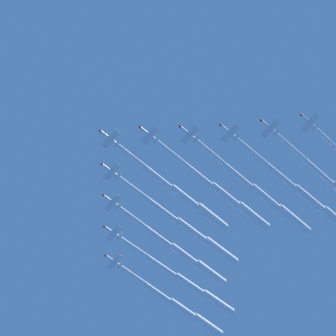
{
  "coord_description": "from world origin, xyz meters",
  "views": [
    {
      "loc": [
        127.01,
        49.87,
        -34.12
      ],
      "look_at": [
        0.0,
        0.0,
        173.91
      ],
      "focal_mm": 66.59,
      "sensor_mm": 36.0,
      "label": 1
    }
  ],
  "objects_px": {
    "jet_port_mid": "(269,200)",
    "jet_trail_starboard": "(185,310)",
    "jet_starboard_mid": "(187,256)",
    "jet_port_inner": "(228,197)",
    "jet_starboard_inner": "(195,232)",
    "jet_port_outer": "(313,201)",
    "jet_starboard_outer": "(193,286)",
    "jet_lead": "(187,199)"
  },
  "relations": [
    {
      "from": "jet_starboard_mid",
      "to": "jet_port_outer",
      "type": "xyz_separation_m",
      "value": [
        11.31,
        59.6,
        -2.72
      ]
    },
    {
      "from": "jet_port_inner",
      "to": "jet_starboard_inner",
      "type": "bearing_deg",
      "value": -122.69
    },
    {
      "from": "jet_lead",
      "to": "jet_trail_starboard",
      "type": "height_order",
      "value": "jet_lead"
    },
    {
      "from": "jet_lead",
      "to": "jet_starboard_mid",
      "type": "relative_size",
      "value": 0.97
    },
    {
      "from": "jet_port_mid",
      "to": "jet_trail_starboard",
      "type": "relative_size",
      "value": 1.03
    },
    {
      "from": "jet_lead",
      "to": "jet_starboard_inner",
      "type": "bearing_deg",
      "value": -169.5
    },
    {
      "from": "jet_port_mid",
      "to": "jet_port_outer",
      "type": "relative_size",
      "value": 0.96
    },
    {
      "from": "jet_port_inner",
      "to": "jet_port_mid",
      "type": "bearing_deg",
      "value": 111.72
    },
    {
      "from": "jet_lead",
      "to": "jet_trail_starboard",
      "type": "bearing_deg",
      "value": -158.62
    },
    {
      "from": "jet_starboard_inner",
      "to": "jet_starboard_mid",
      "type": "xyz_separation_m",
      "value": [
        -11.61,
        -7.92,
        0.13
      ]
    },
    {
      "from": "jet_port_mid",
      "to": "jet_starboard_outer",
      "type": "relative_size",
      "value": 0.99
    },
    {
      "from": "jet_port_mid",
      "to": "jet_starboard_mid",
      "type": "height_order",
      "value": "jet_starboard_mid"
    },
    {
      "from": "jet_port_inner",
      "to": "jet_port_mid",
      "type": "height_order",
      "value": "jet_port_inner"
    },
    {
      "from": "jet_port_outer",
      "to": "jet_trail_starboard",
      "type": "relative_size",
      "value": 1.08
    },
    {
      "from": "jet_port_inner",
      "to": "jet_trail_starboard",
      "type": "distance_m",
      "value": 65.9
    },
    {
      "from": "jet_port_mid",
      "to": "jet_port_inner",
      "type": "bearing_deg",
      "value": -68.28
    },
    {
      "from": "jet_starboard_outer",
      "to": "jet_starboard_inner",
      "type": "bearing_deg",
      "value": 21.91
    },
    {
      "from": "jet_port_inner",
      "to": "jet_starboard_mid",
      "type": "height_order",
      "value": "jet_port_inner"
    },
    {
      "from": "jet_port_mid",
      "to": "jet_trail_starboard",
      "type": "bearing_deg",
      "value": -130.69
    },
    {
      "from": "jet_starboard_mid",
      "to": "jet_port_outer",
      "type": "bearing_deg",
      "value": 79.25
    },
    {
      "from": "jet_port_inner",
      "to": "jet_starboard_outer",
      "type": "distance_m",
      "value": 51.08
    },
    {
      "from": "jet_port_outer",
      "to": "jet_starboard_outer",
      "type": "relative_size",
      "value": 1.03
    },
    {
      "from": "jet_starboard_mid",
      "to": "jet_starboard_outer",
      "type": "height_order",
      "value": "jet_starboard_mid"
    },
    {
      "from": "jet_starboard_inner",
      "to": "jet_port_outer",
      "type": "height_order",
      "value": "jet_starboard_inner"
    },
    {
      "from": "jet_trail_starboard",
      "to": "jet_starboard_mid",
      "type": "bearing_deg",
      "value": 22.06
    },
    {
      "from": "jet_port_mid",
      "to": "jet_trail_starboard",
      "type": "xyz_separation_m",
      "value": [
        -46.87,
        -54.52,
        -0.63
      ]
    },
    {
      "from": "jet_starboard_mid",
      "to": "jet_lead",
      "type": "bearing_deg",
      "value": 20.72
    },
    {
      "from": "jet_starboard_outer",
      "to": "jet_port_inner",
      "type": "bearing_deg",
      "value": 37.02
    },
    {
      "from": "jet_lead",
      "to": "jet_starboard_outer",
      "type": "relative_size",
      "value": 0.92
    },
    {
      "from": "jet_starboard_inner",
      "to": "jet_starboard_outer",
      "type": "xyz_separation_m",
      "value": [
        -28.36,
        -11.4,
        -1.08
      ]
    },
    {
      "from": "jet_port_outer",
      "to": "jet_starboard_outer",
      "type": "xyz_separation_m",
      "value": [
        -28.06,
        -63.08,
        1.51
      ]
    },
    {
      "from": "jet_starboard_mid",
      "to": "jet_starboard_outer",
      "type": "bearing_deg",
      "value": -168.25
    },
    {
      "from": "jet_lead",
      "to": "jet_trail_starboard",
      "type": "distance_m",
      "value": 63.3
    },
    {
      "from": "jet_starboard_inner",
      "to": "jet_port_outer",
      "type": "bearing_deg",
      "value": 90.33
    },
    {
      "from": "jet_port_inner",
      "to": "jet_starboard_mid",
      "type": "relative_size",
      "value": 1.0
    },
    {
      "from": "jet_lead",
      "to": "jet_starboard_inner",
      "type": "xyz_separation_m",
      "value": [
        -18.28,
        -3.39,
        0.32
      ]
    },
    {
      "from": "jet_lead",
      "to": "jet_port_outer",
      "type": "distance_m",
      "value": 51.79
    },
    {
      "from": "jet_trail_starboard",
      "to": "jet_port_mid",
      "type": "bearing_deg",
      "value": 49.31
    },
    {
      "from": "jet_port_inner",
      "to": "jet_starboard_inner",
      "type": "xyz_separation_m",
      "value": [
        -12.41,
        -19.34,
        -0.29
      ]
    },
    {
      "from": "jet_lead",
      "to": "jet_trail_starboard",
      "type": "relative_size",
      "value": 0.96
    },
    {
      "from": "jet_port_mid",
      "to": "jet_port_outer",
      "type": "xyz_separation_m",
      "value": [
        -6.53,
        16.83,
        -1.13
      ]
    },
    {
      "from": "jet_lead",
      "to": "jet_starboard_mid",
      "type": "distance_m",
      "value": 31.96
    }
  ]
}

